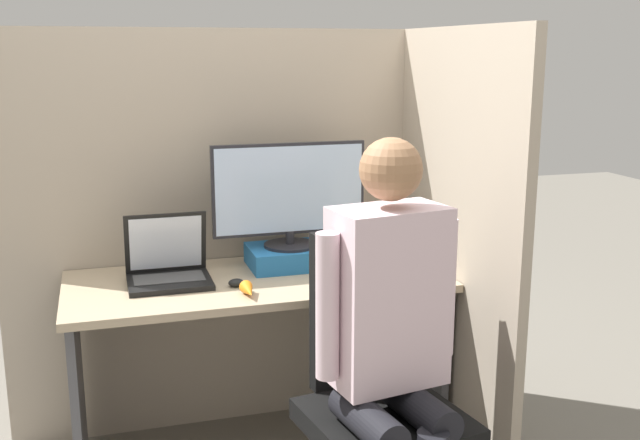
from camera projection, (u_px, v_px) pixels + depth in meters
name	position (u px, v px, depth m)	size (l,w,h in m)	color
cubicle_panel_back	(240.00, 232.00, 3.19)	(1.95, 0.05, 1.69)	tan
cubicle_panel_right	(441.00, 242.00, 3.02)	(0.04, 1.25, 1.69)	tan
desk	(258.00, 322.00, 2.94)	(1.45, 0.63, 0.74)	tan
paper_box	(290.00, 256.00, 3.04)	(0.33, 0.25, 0.08)	#236BAD
monitor	(289.00, 194.00, 2.99)	(0.62, 0.21, 0.42)	#232328
laptop	(168.00, 270.00, 2.83)	(0.31, 0.25, 0.26)	black
mouse	(236.00, 283.00, 2.78)	(0.06, 0.05, 0.03)	black
stapler	(414.00, 257.00, 3.08)	(0.04, 0.14, 0.05)	#A31919
carrot_toy	(248.00, 291.00, 2.66)	(0.05, 0.13, 0.05)	orange
office_chair	(379.00, 386.00, 2.43)	(0.54, 0.58, 1.03)	black
person	(391.00, 330.00, 2.23)	(0.47, 0.44, 1.36)	black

